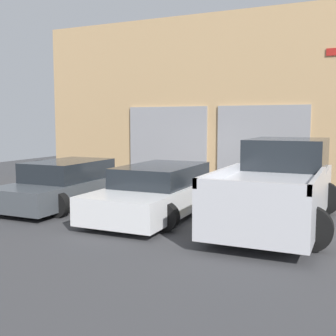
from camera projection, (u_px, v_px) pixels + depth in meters
The scene contains 8 objects.
ground_plane at pixel (186, 202), 12.04m from camera, with size 28.00×28.00×0.00m, color #3D3D3F.
shophouse_building at pixel (221, 103), 14.70m from camera, with size 14.05×0.68×5.97m.
pickup_truck at pixel (279, 185), 9.49m from camera, with size 2.54×5.26×1.86m.
sedan_white at pixel (160, 191), 10.42m from camera, with size 2.23×4.74×1.21m.
sedan_side at pixel (67, 184), 11.57m from camera, with size 2.14×4.29×1.21m.
parking_stripe_far_left at pixel (27, 201), 12.19m from camera, with size 0.12×2.20×0.01m, color gold.
parking_stripe_left at pixel (111, 209), 11.03m from camera, with size 0.12×2.20×0.01m, color gold.
parking_stripe_centre at pixel (214, 219), 9.87m from camera, with size 0.12×2.20×0.01m, color gold.
Camera 1 is at (4.39, -11.03, 2.28)m, focal length 45.00 mm.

